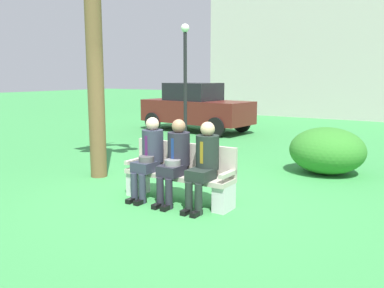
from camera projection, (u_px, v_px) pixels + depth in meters
ground_plane at (185, 198)px, 6.58m from camera, size 80.00×80.00×0.00m
park_bench at (180, 175)px, 6.36m from camera, size 1.80×0.44×0.90m
seated_man_left at (149, 154)px, 6.46m from camera, size 0.34×0.72×1.29m
seated_man_middle at (175, 157)px, 6.19m from camera, size 0.34×0.72×1.28m
seated_man_right at (204, 161)px, 5.93m from camera, size 0.34×0.72×1.28m
shrub_near_bench at (327, 151)px, 8.13m from camera, size 1.48×1.36×0.93m
parked_car_near at (196, 107)px, 14.28m from camera, size 4.04×2.03×1.68m
street_lamp at (185, 70)px, 11.72m from camera, size 0.24×0.24×3.37m
building_backdrop at (367, 14)px, 19.81m from camera, size 14.47×6.64×9.64m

